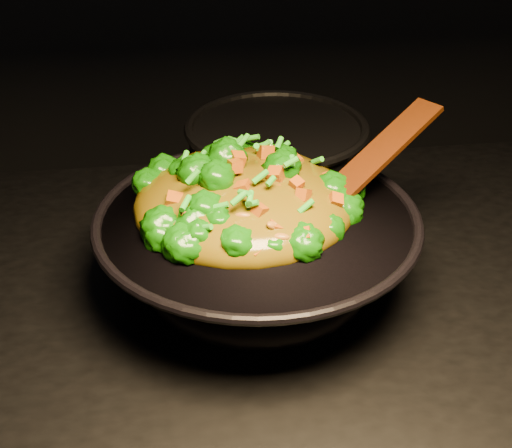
{
  "coord_description": "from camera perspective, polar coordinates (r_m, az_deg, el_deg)",
  "views": [
    {
      "loc": [
        -0.04,
        -0.62,
        1.44
      ],
      "look_at": [
        0.06,
        0.1,
        0.99
      ],
      "focal_mm": 50.0,
      "sensor_mm": 36.0,
      "label": 1
    }
  ],
  "objects": [
    {
      "name": "back_pot",
      "position": [
        1.02,
        1.62,
        4.49
      ],
      "size": [
        0.29,
        0.29,
        0.14
      ],
      "primitive_type": "cylinder",
      "rotation": [
        0.0,
        0.0,
        -0.21
      ],
      "color": "black",
      "rests_on": "stovetop"
    },
    {
      "name": "spatula",
      "position": [
        0.87,
        8.7,
        4.55
      ],
      "size": [
        0.22,
        0.16,
        0.1
      ],
      "primitive_type": "cube",
      "rotation": [
        0.0,
        -0.38,
        0.58
      ],
      "color": "#330D03",
      "rests_on": "wok"
    },
    {
      "name": "wok",
      "position": [
        0.87,
        0.09,
        -2.45
      ],
      "size": [
        0.42,
        0.42,
        0.11
      ],
      "primitive_type": null,
      "rotation": [
        0.0,
        0.0,
        0.12
      ],
      "color": "black",
      "rests_on": "stovetop"
    },
    {
      "name": "stir_fry",
      "position": [
        0.84,
        -1.03,
        4.1
      ],
      "size": [
        0.27,
        0.27,
        0.09
      ],
      "primitive_type": null,
      "rotation": [
        0.0,
        0.0,
        -0.03
      ],
      "color": "#136006",
      "rests_on": "wok"
    }
  ]
}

